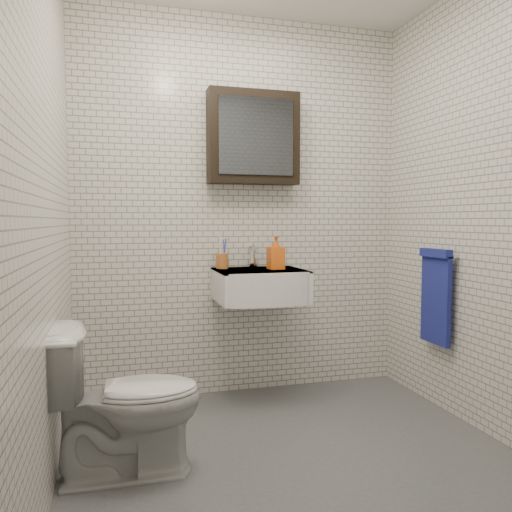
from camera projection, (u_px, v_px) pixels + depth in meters
name	position (u px, v px, depth m)	size (l,w,h in m)	color
ground	(293.00, 454.00, 2.47)	(2.20, 2.00, 0.01)	#484B50
room_shell	(294.00, 156.00, 2.36)	(2.22, 2.02, 2.51)	silver
washbasin	(261.00, 285.00, 3.13)	(0.55, 0.50, 0.20)	white
faucet	(253.00, 257.00, 3.31)	(0.06, 0.20, 0.15)	silver
mirror_cabinet	(253.00, 138.00, 3.25)	(0.60, 0.15, 0.60)	black
towel_rail	(436.00, 292.00, 3.03)	(0.09, 0.30, 0.58)	silver
toothbrush_cup	(222.00, 260.00, 3.23)	(0.08, 0.08, 0.22)	#AE612B
soap_bottle	(276.00, 253.00, 3.19)	(0.10, 0.10, 0.21)	orange
toilet	(125.00, 400.00, 2.26)	(0.39, 0.68, 0.70)	silver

